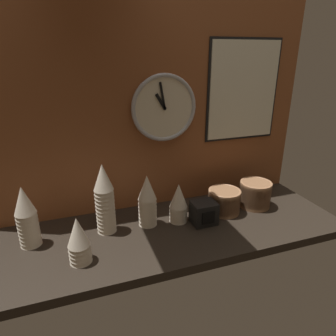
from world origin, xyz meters
name	(u,v)px	position (x,y,z in m)	size (l,w,h in m)	color
ground_plane	(171,231)	(0.00, 0.00, -0.02)	(1.60, 0.56, 0.04)	black
wall_tiled_back	(152,104)	(0.00, 0.27, 0.53)	(1.60, 0.03, 1.05)	brown
cup_stack_left	(79,240)	(-0.41, -0.11, 0.10)	(0.09, 0.09, 0.19)	beige
cup_stack_far_left	(26,217)	(-0.60, 0.07, 0.13)	(0.09, 0.09, 0.27)	beige
cup_stack_center_right	(178,203)	(0.05, 0.04, 0.10)	(0.09, 0.09, 0.19)	beige
cup_stack_center	(147,201)	(-0.09, 0.06, 0.12)	(0.09, 0.09, 0.25)	beige
cup_stack_center_left	(105,199)	(-0.28, 0.07, 0.16)	(0.09, 0.09, 0.32)	beige
bowl_stack_right	(224,201)	(0.30, 0.05, 0.06)	(0.16, 0.16, 0.12)	#996B47
bowl_stack_far_right	(255,194)	(0.48, 0.05, 0.07)	(0.16, 0.16, 0.13)	#996B47
wall_clock	(164,108)	(0.05, 0.23, 0.51)	(0.32, 0.03, 0.32)	beige
menu_board	(243,91)	(0.48, 0.24, 0.57)	(0.41, 0.01, 0.51)	black
napkin_dispenser	(204,213)	(0.16, -0.01, 0.05)	(0.11, 0.10, 0.11)	black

